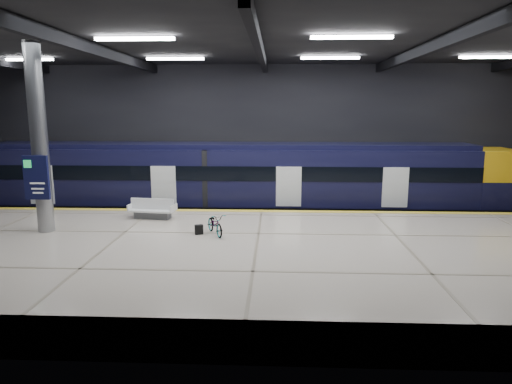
{
  "coord_description": "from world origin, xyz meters",
  "views": [
    {
      "loc": [
        0.65,
        -17.27,
        5.64
      ],
      "look_at": [
        -0.21,
        1.5,
        2.2
      ],
      "focal_mm": 32.0,
      "sensor_mm": 36.0,
      "label": 1
    }
  ],
  "objects": [
    {
      "name": "pannier_bag",
      "position": [
        -2.18,
        -1.19,
        1.28
      ],
      "size": [
        0.34,
        0.26,
        0.35
      ],
      "primitive_type": "cube",
      "rotation": [
        0.0,
        0.0,
        0.3
      ],
      "color": "black",
      "rests_on": "platform"
    },
    {
      "name": "info_column",
      "position": [
        -8.0,
        -1.03,
        4.46
      ],
      "size": [
        0.9,
        0.78,
        6.9
      ],
      "color": "#9EA0A5",
      "rests_on": "platform"
    },
    {
      "name": "bicycle",
      "position": [
        -1.58,
        -1.19,
        1.5
      ],
      "size": [
        1.14,
        1.59,
        0.79
      ],
      "primitive_type": "imported",
      "rotation": [
        0.0,
        0.0,
        0.46
      ],
      "color": "#99999E",
      "rests_on": "platform"
    },
    {
      "name": "platform",
      "position": [
        0.0,
        -2.5,
        0.55
      ],
      "size": [
        30.0,
        11.0,
        1.1
      ],
      "primitive_type": "cube",
      "color": "beige",
      "rests_on": "ground"
    },
    {
      "name": "train",
      "position": [
        0.02,
        5.5,
        2.06
      ],
      "size": [
        29.4,
        2.84,
        3.79
      ],
      "color": "black",
      "rests_on": "ground"
    },
    {
      "name": "ground",
      "position": [
        0.0,
        0.0,
        0.0
      ],
      "size": [
        30.0,
        30.0,
        0.0
      ],
      "primitive_type": "plane",
      "color": "black",
      "rests_on": "ground"
    },
    {
      "name": "bench",
      "position": [
        -4.54,
        1.17,
        1.4
      ],
      "size": [
        2.01,
        1.03,
        0.85
      ],
      "rotation": [
        0.0,
        0.0,
        -0.13
      ],
      "color": "#595B60",
      "rests_on": "platform"
    },
    {
      "name": "room_shell",
      "position": [
        -0.0,
        0.0,
        5.72
      ],
      "size": [
        30.1,
        16.1,
        8.05
      ],
      "color": "black",
      "rests_on": "ground"
    },
    {
      "name": "rails",
      "position": [
        0.0,
        5.5,
        0.08
      ],
      "size": [
        30.0,
        1.52,
        0.16
      ],
      "color": "gray",
      "rests_on": "ground"
    },
    {
      "name": "safety_strip",
      "position": [
        0.0,
        2.75,
        1.11
      ],
      "size": [
        30.0,
        0.4,
        0.01
      ],
      "primitive_type": "cube",
      "color": "yellow",
      "rests_on": "platform"
    }
  ]
}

